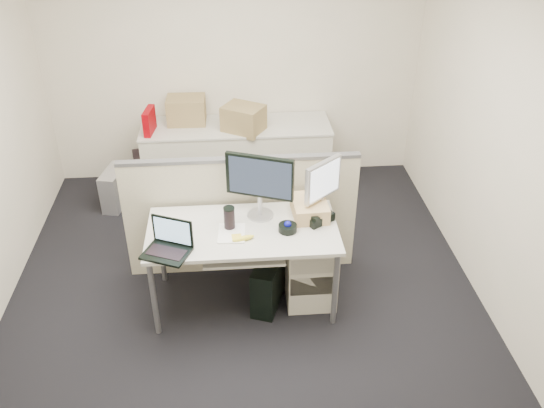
{
  "coord_description": "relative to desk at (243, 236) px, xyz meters",
  "views": [
    {
      "loc": [
        -0.07,
        -3.71,
        3.31
      ],
      "look_at": [
        0.24,
        0.15,
        0.86
      ],
      "focal_mm": 38.0,
      "sensor_mm": 36.0,
      "label": 1
    }
  ],
  "objects": [
    {
      "name": "wall_back",
      "position": [
        0.0,
        2.25,
        0.69
      ],
      "size": [
        4.0,
        0.02,
        2.7
      ],
      "primitive_type": "cube",
      "color": "silver",
      "rests_on": "ground"
    },
    {
      "name": "pc_tower_spare_silver",
      "position": [
        -1.3,
        1.63,
        -0.46
      ],
      "size": [
        0.27,
        0.47,
        0.41
      ],
      "primitive_type": "cube",
      "rotation": [
        0.0,
        0.0,
        -0.22
      ],
      "color": "#B7B7BC",
      "rests_on": "floor"
    },
    {
      "name": "cubicle_partition",
      "position": [
        0.0,
        0.45,
        -0.11
      ],
      "size": [
        2.0,
        0.06,
        1.1
      ],
      "primitive_type": "cube",
      "color": "beige",
      "rests_on": "floor"
    },
    {
      "name": "floor",
      "position": [
        0.0,
        0.0,
        -0.67
      ],
      "size": [
        4.0,
        4.5,
        0.01
      ],
      "primitive_type": "cube",
      "color": "black",
      "rests_on": "ground"
    },
    {
      "name": "desk_phone",
      "position": [
        0.6,
        0.08,
        0.1
      ],
      "size": [
        0.29,
        0.28,
        0.07
      ],
      "primitive_type": "cube",
      "rotation": [
        0.0,
        0.0,
        0.57
      ],
      "color": "black",
      "rests_on": "desk"
    },
    {
      "name": "laptop",
      "position": [
        -0.57,
        -0.28,
        0.19
      ],
      "size": [
        0.4,
        0.36,
        0.25
      ],
      "primitive_type": "cube",
      "rotation": [
        0.0,
        0.0,
        -0.41
      ],
      "color": "black",
      "rests_on": "desk"
    },
    {
      "name": "sticky_pad",
      "position": [
        -0.05,
        -0.11,
        0.07
      ],
      "size": [
        0.08,
        0.08,
        0.01
      ],
      "primitive_type": "cube",
      "rotation": [
        0.0,
        0.0,
        0.08
      ],
      "color": "yellow",
      "rests_on": "desk"
    },
    {
      "name": "banana",
      "position": [
        0.0,
        -0.15,
        0.09
      ],
      "size": [
        0.18,
        0.09,
        0.04
      ],
      "primitive_type": "ellipsoid",
      "rotation": [
        0.0,
        0.0,
        0.29
      ],
      "color": "#FFF230",
      "rests_on": "desk"
    },
    {
      "name": "back_counter",
      "position": [
        0.0,
        1.93,
        -0.3
      ],
      "size": [
        2.0,
        0.6,
        0.72
      ],
      "primitive_type": "cube",
      "color": "beige",
      "rests_on": "floor"
    },
    {
      "name": "drawer_pedestal",
      "position": [
        0.55,
        0.05,
        -0.34
      ],
      "size": [
        0.4,
        0.55,
        0.65
      ],
      "primitive_type": "cube",
      "color": "beige",
      "rests_on": "floor"
    },
    {
      "name": "trackball",
      "position": [
        0.35,
        -0.05,
        0.09
      ],
      "size": [
        0.19,
        0.19,
        0.06
      ],
      "primitive_type": "cylinder",
      "rotation": [
        0.0,
        0.0,
        0.41
      ],
      "color": "black",
      "rests_on": "desk"
    },
    {
      "name": "manila_folders",
      "position": [
        0.55,
        0.16,
        0.13
      ],
      "size": [
        0.29,
        0.36,
        0.13
      ],
      "primitive_type": "cube",
      "rotation": [
        0.0,
        0.0,
        0.04
      ],
      "color": "#DBB179",
      "rests_on": "desk"
    },
    {
      "name": "pc_tower_spare_dark",
      "position": [
        -1.05,
        1.99,
        -0.47
      ],
      "size": [
        0.25,
        0.43,
        0.38
      ],
      "primitive_type": "cube",
      "rotation": [
        0.0,
        0.0,
        0.22
      ],
      "color": "black",
      "rests_on": "floor"
    },
    {
      "name": "desk",
      "position": [
        0.0,
        0.0,
        0.0
      ],
      "size": [
        1.5,
        0.75,
        0.73
      ],
      "color": "beige",
      "rests_on": "floor"
    },
    {
      "name": "monitor_main",
      "position": [
        0.15,
        0.18,
        0.34
      ],
      "size": [
        0.59,
        0.39,
        0.55
      ],
      "primitive_type": "cube",
      "rotation": [
        0.0,
        0.0,
        -0.36
      ],
      "color": "black",
      "rests_on": "desk"
    },
    {
      "name": "keyboard",
      "position": [
        -0.05,
        -0.14,
        -0.02
      ],
      "size": [
        0.49,
        0.25,
        0.03
      ],
      "primitive_type": "cube",
      "rotation": [
        0.0,
        0.0,
        -0.2
      ],
      "color": "black",
      "rests_on": "keyboard_tray"
    },
    {
      "name": "pc_tower_desk",
      "position": [
        0.2,
        -0.05,
        -0.45
      ],
      "size": [
        0.33,
        0.5,
        0.43
      ],
      "primitive_type": "cube",
      "rotation": [
        0.0,
        0.0,
        -0.35
      ],
      "color": "black",
      "rests_on": "floor"
    },
    {
      "name": "cardboard_box_right",
      "position": [
        0.08,
        1.81,
        0.2
      ],
      "size": [
        0.5,
        0.47,
        0.29
      ],
      "primitive_type": "cube",
      "rotation": [
        0.0,
        0.0,
        -0.55
      ],
      "color": "olive",
      "rests_on": "back_counter"
    },
    {
      "name": "keyboard_tray",
      "position": [
        0.0,
        -0.18,
        -0.04
      ],
      "size": [
        0.62,
        0.32,
        0.02
      ],
      "primitive_type": "cube",
      "color": "beige",
      "rests_on": "desk"
    },
    {
      "name": "cellphone",
      "position": [
        0.1,
        0.2,
        0.07
      ],
      "size": [
        0.07,
        0.11,
        0.01
      ],
      "primitive_type": "cube",
      "rotation": [
        0.0,
        0.0,
        0.25
      ],
      "color": "black",
      "rests_on": "desk"
    },
    {
      "name": "travel_mug",
      "position": [
        -0.1,
        0.02,
        0.16
      ],
      "size": [
        0.1,
        0.1,
        0.18
      ],
      "primitive_type": "cylinder",
      "rotation": [
        0.0,
        0.0,
        0.21
      ],
      "color": "black",
      "rests_on": "desk"
    },
    {
      "name": "monitor_small",
      "position": [
        0.65,
        0.18,
        0.3
      ],
      "size": [
        0.42,
        0.4,
        0.47
      ],
      "primitive_type": "cube",
      "rotation": [
        0.0,
        0.0,
        0.7
      ],
      "color": "#B7B7BC",
      "rests_on": "desk"
    },
    {
      "name": "wall_right",
      "position": [
        2.0,
        0.0,
        0.69
      ],
      "size": [
        0.02,
        4.5,
        2.7
      ],
      "primitive_type": "cube",
      "color": "silver",
      "rests_on": "ground"
    },
    {
      "name": "cardboard_box_left",
      "position": [
        -0.52,
        2.05,
        0.21
      ],
      "size": [
        0.41,
        0.31,
        0.3
      ],
      "primitive_type": "cube",
      "rotation": [
        0.0,
        0.0,
        -0.03
      ],
      "color": "olive",
      "rests_on": "back_counter"
    },
    {
      "name": "red_binder",
      "position": [
        -0.89,
        1.83,
        0.19
      ],
      "size": [
        0.11,
        0.3,
        0.27
      ],
      "primitive_type": "cube",
      "rotation": [
        0.0,
        0.0,
        -0.14
      ],
      "color": "#900109",
      "rests_on": "back_counter"
    },
    {
      "name": "paper_stack",
      "position": [
        -0.09,
        -0.06,
        0.07
      ],
      "size": [
        0.22,
        0.27,
        0.01
      ],
      "primitive_type": "cube",
      "rotation": [
        0.0,
        0.0,
        -0.06
      ],
      "color": "white",
      "rests_on": "desk"
    }
  ]
}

